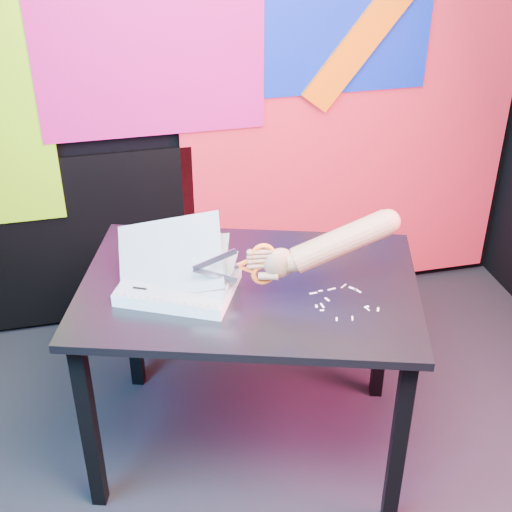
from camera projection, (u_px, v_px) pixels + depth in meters
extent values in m
cube|color=black|center=(208.00, 34.00, 2.96)|extent=(3.00, 0.01, 2.70)
cube|color=red|center=(350.00, 137.00, 3.32)|extent=(1.60, 0.02, 1.60)
cube|color=#0A22AC|center=(339.00, 5.00, 2.98)|extent=(0.85, 0.02, 0.75)
cube|color=#BB1065|center=(149.00, 41.00, 2.87)|extent=(0.95, 0.02, 0.80)
cube|color=black|center=(55.00, 245.00, 3.26)|extent=(1.30, 0.02, 0.85)
cube|color=black|center=(89.00, 427.00, 2.39)|extent=(0.06, 0.06, 0.72)
cube|color=black|center=(132.00, 314.00, 2.95)|extent=(0.06, 0.06, 0.72)
cube|color=black|center=(398.00, 444.00, 2.33)|extent=(0.06, 0.06, 0.72)
cube|color=black|center=(383.00, 325.00, 2.88)|extent=(0.06, 0.06, 0.72)
cube|color=black|center=(249.00, 287.00, 2.45)|extent=(1.33, 1.08, 0.03)
cube|color=silver|center=(179.00, 286.00, 2.39)|extent=(0.45, 0.41, 0.04)
cube|color=white|center=(178.00, 280.00, 2.38)|extent=(0.45, 0.40, 0.00)
cube|color=white|center=(178.00, 279.00, 2.37)|extent=(0.43, 0.39, 0.11)
cube|color=white|center=(174.00, 271.00, 2.37)|extent=(0.40, 0.36, 0.20)
cube|color=white|center=(170.00, 257.00, 2.36)|extent=(0.35, 0.31, 0.27)
cylinder|color=#2E2E2F|center=(117.00, 294.00, 2.30)|extent=(0.01, 0.01, 0.00)
cylinder|color=#2E2E2F|center=(125.00, 295.00, 2.30)|extent=(0.01, 0.01, 0.00)
cylinder|color=#2E2E2F|center=(132.00, 296.00, 2.29)|extent=(0.01, 0.01, 0.00)
cylinder|color=#2E2E2F|center=(140.00, 297.00, 2.29)|extent=(0.01, 0.01, 0.00)
cylinder|color=#2E2E2F|center=(147.00, 298.00, 2.28)|extent=(0.01, 0.01, 0.00)
cylinder|color=#2E2E2F|center=(155.00, 299.00, 2.28)|extent=(0.01, 0.01, 0.00)
cylinder|color=#2E2E2F|center=(162.00, 300.00, 2.27)|extent=(0.01, 0.01, 0.00)
cylinder|color=#2E2E2F|center=(170.00, 301.00, 2.27)|extent=(0.01, 0.01, 0.00)
cylinder|color=#2E2E2F|center=(177.00, 302.00, 2.26)|extent=(0.01, 0.01, 0.00)
cylinder|color=#2E2E2F|center=(185.00, 303.00, 2.26)|extent=(0.01, 0.01, 0.00)
cylinder|color=#2E2E2F|center=(193.00, 304.00, 2.25)|extent=(0.01, 0.01, 0.00)
cylinder|color=#2E2E2F|center=(201.00, 305.00, 2.25)|extent=(0.01, 0.01, 0.00)
cylinder|color=#2E2E2F|center=(208.00, 306.00, 2.24)|extent=(0.01, 0.01, 0.00)
cylinder|color=#2E2E2F|center=(216.00, 307.00, 2.24)|extent=(0.01, 0.01, 0.00)
cylinder|color=#2E2E2F|center=(144.00, 255.00, 2.51)|extent=(0.01, 0.01, 0.00)
cylinder|color=#2E2E2F|center=(151.00, 256.00, 2.51)|extent=(0.01, 0.01, 0.00)
cylinder|color=#2E2E2F|center=(158.00, 257.00, 2.50)|extent=(0.01, 0.01, 0.00)
cylinder|color=#2E2E2F|center=(165.00, 258.00, 2.50)|extent=(0.01, 0.01, 0.00)
cylinder|color=#2E2E2F|center=(172.00, 259.00, 2.49)|extent=(0.01, 0.01, 0.00)
cylinder|color=#2E2E2F|center=(179.00, 260.00, 2.49)|extent=(0.01, 0.01, 0.00)
cylinder|color=#2E2E2F|center=(186.00, 260.00, 2.48)|extent=(0.01, 0.01, 0.00)
cylinder|color=#2E2E2F|center=(193.00, 261.00, 2.48)|extent=(0.01, 0.01, 0.00)
cylinder|color=#2E2E2F|center=(200.00, 262.00, 2.47)|extent=(0.01, 0.01, 0.00)
cylinder|color=#2E2E2F|center=(207.00, 263.00, 2.47)|extent=(0.01, 0.01, 0.00)
cylinder|color=#2E2E2F|center=(214.00, 264.00, 2.46)|extent=(0.01, 0.01, 0.00)
cylinder|color=#2E2E2F|center=(221.00, 265.00, 2.46)|extent=(0.01, 0.01, 0.00)
cylinder|color=#2E2E2F|center=(228.00, 266.00, 2.45)|extent=(0.01, 0.01, 0.00)
cylinder|color=#2E2E2F|center=(236.00, 267.00, 2.45)|extent=(0.01, 0.01, 0.00)
cube|color=black|center=(158.00, 269.00, 2.43)|extent=(0.07, 0.04, 0.00)
cube|color=black|center=(186.00, 276.00, 2.40)|extent=(0.05, 0.03, 0.00)
cube|color=black|center=(163.00, 285.00, 2.35)|extent=(0.08, 0.05, 0.00)
cube|color=black|center=(195.00, 292.00, 2.31)|extent=(0.04, 0.03, 0.00)
cube|color=black|center=(140.00, 288.00, 2.33)|extent=(0.05, 0.03, 0.00)
cube|color=silver|center=(215.00, 260.00, 2.26)|extent=(0.15, 0.02, 0.08)
cube|color=silver|center=(215.00, 275.00, 2.29)|extent=(0.15, 0.02, 0.08)
cylinder|color=silver|center=(236.00, 266.00, 2.28)|extent=(0.02, 0.01, 0.02)
cube|color=orange|center=(244.00, 269.00, 2.29)|extent=(0.05, 0.02, 0.03)
cube|color=orange|center=(244.00, 263.00, 2.28)|extent=(0.05, 0.02, 0.03)
torus|color=orange|center=(263.00, 254.00, 2.27)|extent=(0.08, 0.02, 0.08)
torus|color=orange|center=(263.00, 274.00, 2.31)|extent=(0.08, 0.02, 0.08)
ellipsoid|color=#A8805C|center=(279.00, 263.00, 2.30)|extent=(0.10, 0.06, 0.11)
cylinder|color=#A8805C|center=(263.00, 265.00, 2.29)|extent=(0.08, 0.03, 0.02)
cylinder|color=#A8805C|center=(263.00, 260.00, 2.28)|extent=(0.08, 0.03, 0.02)
cylinder|color=#A8805C|center=(263.00, 256.00, 2.27)|extent=(0.07, 0.03, 0.02)
cylinder|color=#A8805C|center=(263.00, 252.00, 2.27)|extent=(0.06, 0.03, 0.02)
cylinder|color=#A8805C|center=(268.00, 276.00, 2.30)|extent=(0.07, 0.05, 0.03)
cylinder|color=#A8805C|center=(295.00, 261.00, 2.30)|extent=(0.07, 0.08, 0.07)
cylinder|color=#A8805C|center=(341.00, 242.00, 2.28)|extent=(0.34, 0.12, 0.21)
sphere|color=#A8805C|center=(388.00, 222.00, 2.27)|extent=(0.08, 0.08, 0.08)
cube|color=silver|center=(367.00, 307.00, 2.32)|extent=(0.02, 0.01, 0.00)
cube|color=silver|center=(344.00, 286.00, 2.42)|extent=(0.03, 0.02, 0.00)
cube|color=silver|center=(316.00, 306.00, 2.32)|extent=(0.01, 0.02, 0.00)
cube|color=silver|center=(313.00, 293.00, 2.39)|extent=(0.03, 0.01, 0.00)
cube|color=silver|center=(332.00, 289.00, 2.41)|extent=(0.03, 0.01, 0.00)
cube|color=silver|center=(368.00, 309.00, 2.31)|extent=(0.01, 0.02, 0.00)
cube|color=silver|center=(327.00, 299.00, 2.36)|extent=(0.02, 0.02, 0.00)
cube|color=silver|center=(337.00, 319.00, 2.26)|extent=(0.01, 0.02, 0.00)
cube|color=silver|center=(353.00, 288.00, 2.41)|extent=(0.03, 0.03, 0.00)
cube|color=silver|center=(378.00, 309.00, 2.31)|extent=(0.01, 0.02, 0.00)
cube|color=silver|center=(322.00, 310.00, 2.30)|extent=(0.01, 0.01, 0.00)
cube|color=silver|center=(322.00, 306.00, 2.32)|extent=(0.01, 0.03, 0.00)
cube|color=silver|center=(358.00, 291.00, 2.40)|extent=(0.02, 0.03, 0.00)
cube|color=silver|center=(320.00, 291.00, 2.40)|extent=(0.02, 0.01, 0.00)
cube|color=silver|center=(352.00, 318.00, 2.27)|extent=(0.01, 0.02, 0.00)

